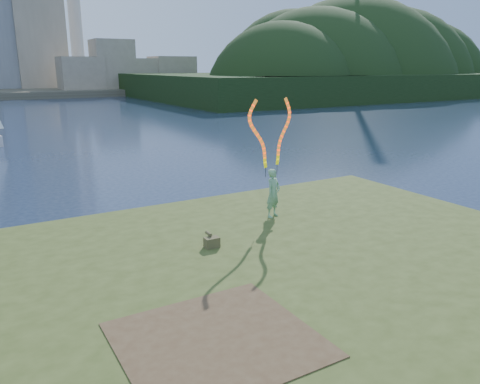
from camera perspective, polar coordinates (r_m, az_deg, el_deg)
ground at (r=12.05m, az=-0.50°, el=-10.84°), size 320.00×320.00×0.00m
grassy_knoll at (r=10.19m, az=6.12°, el=-13.94°), size 20.00×18.00×0.80m
dirt_patch at (r=8.28m, az=-2.84°, el=-17.51°), size 3.20×3.00×0.02m
wooded_hill at (r=95.16m, az=13.11°, el=11.61°), size 78.00×50.00×63.00m
woman_with_ribbons at (r=14.07m, az=4.03°, el=2.63°), size 1.88×0.73×3.89m
canvas_bag at (r=11.99m, az=-3.49°, el=-6.07°), size 0.37×0.43×0.35m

